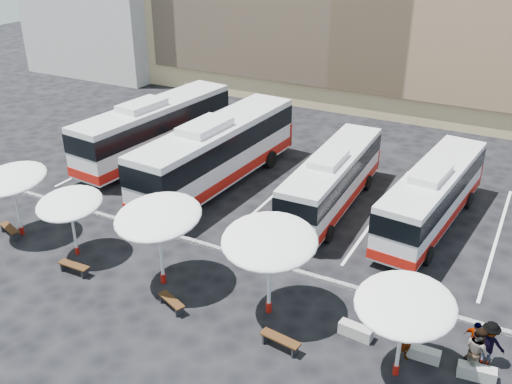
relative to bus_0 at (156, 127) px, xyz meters
The scene contains 23 objects.
ground 13.06m from the bus_0, 42.71° to the right, with size 120.00×120.00×0.00m, color black.
curb_divider 12.71m from the bus_0, 41.03° to the right, with size 34.00×0.25×0.15m, color black.
bay_lines 9.72m from the bus_0, ahead, with size 24.15×12.00×0.01m.
bus_0 is the anchor object (origin of this frame).
bus_1 6.16m from the bus_0, 17.65° to the right, with size 3.65×13.37×4.20m.
bus_2 13.01m from the bus_0, ahead, with size 2.72×10.79×3.41m.
bus_3 18.16m from the bus_0, ahead, with size 3.38×11.09×3.46m.
sunshade_0 11.64m from the bus_0, 89.09° to the right, with size 4.08×4.12×3.59m.
sunshade_1 12.37m from the bus_0, 71.16° to the right, with size 3.47×3.50×3.16m.
sunshade_2 14.80m from the bus_0, 52.30° to the right, with size 4.09×4.13×3.86m.
sunshade_3 18.07m from the bus_0, 38.92° to the right, with size 4.69×4.72×3.93m.
sunshade_4 23.14m from the bus_0, 32.29° to the right, with size 3.45×3.49×3.53m.
wood_bench_0 12.09m from the bus_0, 91.05° to the right, with size 1.59×0.86×0.47m.
wood_bench_1 14.03m from the bus_0, 68.68° to the right, with size 1.56×0.44×0.48m.
wood_bench_2 16.75m from the bus_0, 51.31° to the right, with size 1.52×0.92×0.45m.
wood_bench_3 20.26m from the bus_0, 40.37° to the right, with size 1.64×0.63×0.49m.
conc_bench_0 20.92m from the bus_0, 32.19° to the right, with size 1.31×0.44×0.49m, color gray.
conc_bench_1 23.15m from the bus_0, 28.86° to the right, with size 1.21×0.40×0.46m, color gray.
conc_bench_2 24.83m from the bus_0, 26.95° to the right, with size 1.29×0.43×0.48m, color gray.
passenger_0 22.74m from the bus_0, 30.51° to the right, with size 0.68×0.44×1.86m, color black.
passenger_1 24.56m from the bus_0, 26.49° to the right, with size 0.93×0.72×1.91m, color black.
passenger_2 24.12m from the bus_0, 25.37° to the right, with size 0.97×0.41×1.66m, color black.
passenger_3 24.53m from the bus_0, 24.88° to the right, with size 1.16×0.67×1.79m, color black.
Camera 1 is at (12.86, -19.34, 14.60)m, focal length 40.00 mm.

